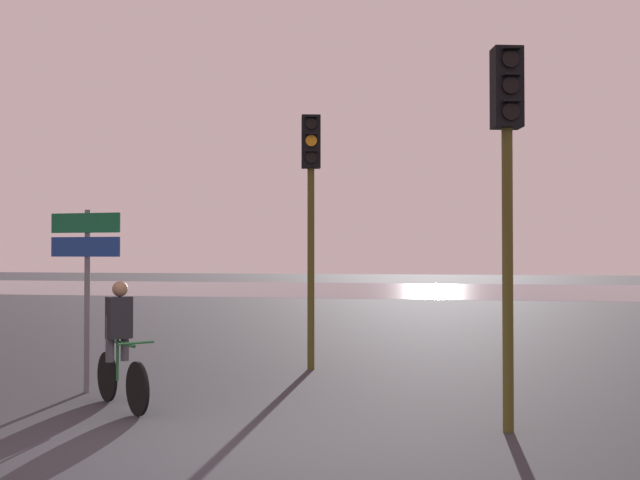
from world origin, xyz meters
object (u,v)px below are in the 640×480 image
traffic_light_center (311,192)px  direction_sign_post (86,266)px  traffic_light_near_right (507,163)px  cyclist (120,343)px

traffic_light_center → direction_sign_post: bearing=29.5°
traffic_light_near_right → direction_sign_post: 5.97m
traffic_light_center → cyclist: 4.42m
direction_sign_post → cyclist: direction_sign_post is taller
direction_sign_post → cyclist: (0.92, -0.81, -0.97)m
direction_sign_post → cyclist: size_ratio=1.60×
cyclist → traffic_light_near_right: bearing=128.6°
traffic_light_center → cyclist: traffic_light_center is taller
traffic_light_center → direction_sign_post: 3.95m
traffic_light_center → traffic_light_near_right: size_ratio=1.01×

